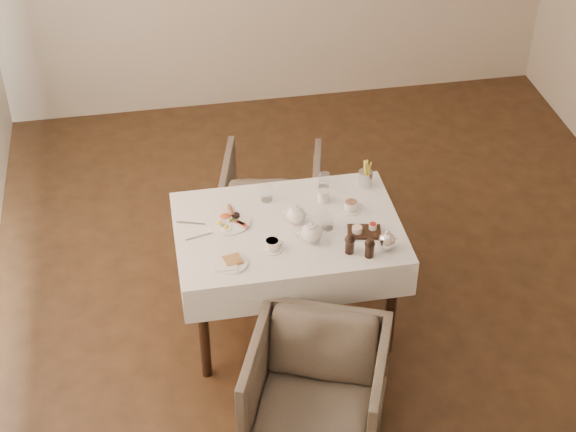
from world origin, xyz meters
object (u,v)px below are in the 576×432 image
Objects in this scene: armchair_far at (272,197)px; teapot_centre at (296,214)px; table at (288,242)px; breakfast_plate at (228,220)px; armchair_near at (316,391)px.

armchair_far is 4.32× the size of teapot_centre.
armchair_far is (0.05, 0.89, -0.34)m from table.
teapot_centre is (0.05, 0.03, 0.18)m from table.
breakfast_plate is 0.39m from teapot_centre.
armchair_near is at bearing 101.48° from armchair_far.
table is 0.37m from breakfast_plate.
teapot_centre is (0.38, -0.07, 0.05)m from breakfast_plate.
teapot_centre is at bearing 30.59° from table.
breakfast_plate is 1.66× the size of teapot_centre.
table is 8.33× the size of teapot_centre.
breakfast_plate is at bearing -175.67° from teapot_centre.
table is 0.19m from teapot_centre.
table reaches higher than armchair_near.
armchair_near is at bearing -90.29° from table.
armchair_far is at bearing 109.53° from armchair_near.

